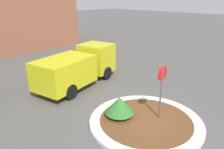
{
  "coord_description": "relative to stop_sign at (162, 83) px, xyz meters",
  "views": [
    {
      "loc": [
        -6.69,
        -4.47,
        5.05
      ],
      "look_at": [
        0.6,
        2.53,
        1.37
      ],
      "focal_mm": 35.0,
      "sensor_mm": 36.0,
      "label": 1
    }
  ],
  "objects": [
    {
      "name": "utility_truck",
      "position": [
        0.08,
        5.63,
        -0.56
      ],
      "size": [
        5.7,
        3.01,
        2.13
      ],
      "rotation": [
        0.0,
        0.0,
        0.2
      ],
      "color": "gold",
      "rests_on": "ground_plane"
    },
    {
      "name": "island_shrub",
      "position": [
        -1.07,
        1.3,
        -1.04
      ],
      "size": [
        1.25,
        1.25,
        0.87
      ],
      "color": "brown",
      "rests_on": "traffic_island"
    },
    {
      "name": "traffic_island",
      "position": [
        -0.56,
        0.28,
        -1.63
      ],
      "size": [
        4.7,
        4.7,
        0.15
      ],
      "color": "silver",
      "rests_on": "ground_plane"
    },
    {
      "name": "stop_sign",
      "position": [
        0.0,
        0.0,
        0.0
      ],
      "size": [
        0.64,
        0.07,
        2.49
      ],
      "color": "#4C4C51",
      "rests_on": "ground_plane"
    },
    {
      "name": "ground_plane",
      "position": [
        -0.56,
        0.28,
        -1.7
      ],
      "size": [
        120.0,
        120.0,
        0.0
      ],
      "primitive_type": "plane",
      "color": "#514F4C"
    },
    {
      "name": "storefront_building",
      "position": [
        1.48,
        17.97,
        2.0
      ],
      "size": [
        11.71,
        6.07,
        7.4
      ],
      "color": "#93563D",
      "rests_on": "ground_plane"
    }
  ]
}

